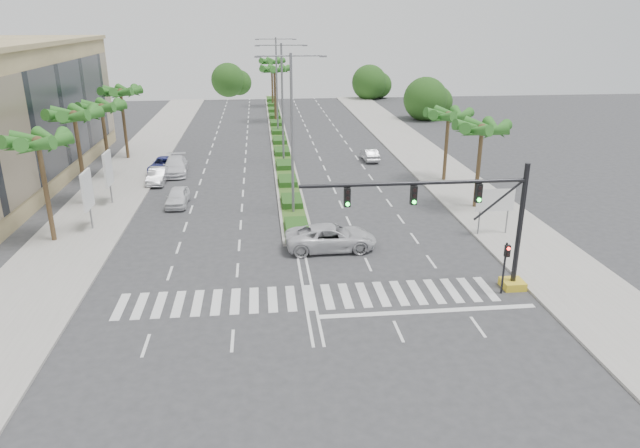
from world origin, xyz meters
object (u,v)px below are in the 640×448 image
object	(u,v)px
car_parked_c	(164,165)
car_parked_d	(175,166)
car_right	(370,155)
car_parked_b	(158,176)
car_parked_a	(178,197)
car_crossing	(331,237)

from	to	relation	value
car_parked_c	car_parked_d	size ratio (longest dim) A/B	0.95
car_right	car_parked_d	bearing A→B (deg)	7.55
car_parked_b	car_parked_d	distance (m)	3.41
car_parked_c	car_parked_a	bearing A→B (deg)	-71.20
car_parked_a	car_parked_d	bearing A→B (deg)	99.23
car_parked_b	car_parked_c	distance (m)	3.95
car_crossing	car_parked_d	bearing A→B (deg)	30.67
car_parked_b	car_crossing	xyz separation A→B (m)	(13.83, -17.34, 0.12)
car_parked_d	car_crossing	xyz separation A→B (m)	(12.64, -20.54, 0.03)
car_parked_d	car_right	xyz separation A→B (m)	(19.74, 3.37, -0.15)
car_parked_b	car_right	bearing A→B (deg)	18.45
car_crossing	car_right	world-z (taller)	car_crossing
car_crossing	car_right	xyz separation A→B (m)	(7.09, 23.90, -0.18)
car_parked_c	car_right	bearing A→B (deg)	12.11
car_parked_b	car_crossing	bearing A→B (deg)	-50.40
car_parked_d	car_parked_c	bearing A→B (deg)	143.38
car_parked_c	car_crossing	size ratio (longest dim) A/B	0.88
car_parked_c	car_parked_d	bearing A→B (deg)	-27.61
car_parked_a	car_parked_d	xyz separation A→B (m)	(-1.46, 10.00, 0.09)
car_parked_d	car_right	bearing A→B (deg)	5.66
car_parked_b	car_parked_d	bearing A→B (deg)	70.70
car_crossing	car_right	bearing A→B (deg)	-17.48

